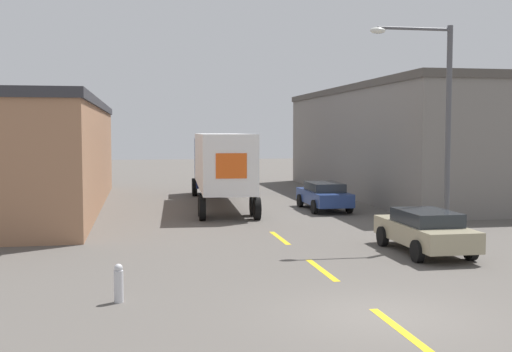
# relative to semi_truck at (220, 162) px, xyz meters

# --- Properties ---
(ground_plane) EXTENTS (160.00, 160.00, 0.00)m
(ground_plane) POSITION_rel_semi_truck_xyz_m (0.84, -21.87, -2.35)
(ground_plane) COLOR #56514C
(road_centerline) EXTENTS (0.20, 14.35, 0.01)m
(road_centerline) POSITION_rel_semi_truck_xyz_m (0.84, -17.15, -2.35)
(road_centerline) COLOR gold
(road_centerline) RESTS_ON ground_plane
(warehouse_right) EXTENTS (9.87, 24.58, 6.80)m
(warehouse_right) POSITION_rel_semi_truck_xyz_m (12.82, 3.89, 1.05)
(warehouse_right) COLOR slate
(warehouse_right) RESTS_ON ground_plane
(semi_truck) EXTENTS (3.47, 14.38, 3.89)m
(semi_truck) POSITION_rel_semi_truck_xyz_m (0.00, 0.00, 0.00)
(semi_truck) COLOR navy
(semi_truck) RESTS_ON ground_plane
(parked_car_right_far) EXTENTS (1.99, 4.61, 1.42)m
(parked_car_right_far) POSITION_rel_semi_truck_xyz_m (4.91, -3.47, -1.59)
(parked_car_right_far) COLOR navy
(parked_car_right_far) RESTS_ON ground_plane
(parked_car_right_near) EXTENTS (1.99, 4.61, 1.42)m
(parked_car_right_near) POSITION_rel_semi_truck_xyz_m (4.91, -15.24, -1.59)
(parked_car_right_near) COLOR tan
(parked_car_right_near) RESTS_ON ground_plane
(street_lamp) EXTENTS (3.09, 0.32, 7.77)m
(street_lamp) POSITION_rel_semi_truck_xyz_m (6.22, -13.37, 2.23)
(street_lamp) COLOR #4C4C51
(street_lamp) RESTS_ON ground_plane
(fire_hydrant) EXTENTS (0.22, 0.22, 0.91)m
(fire_hydrant) POSITION_rel_semi_truck_xyz_m (-4.84, -19.71, -1.90)
(fire_hydrant) COLOR silver
(fire_hydrant) RESTS_ON ground_plane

